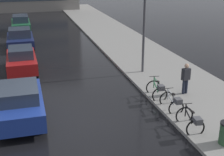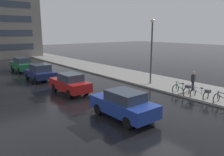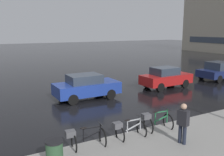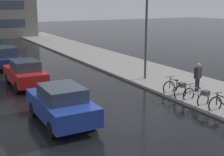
% 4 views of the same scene
% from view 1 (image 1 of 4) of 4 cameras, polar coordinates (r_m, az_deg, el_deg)
% --- Properties ---
extents(ground_plane, '(140.00, 140.00, 0.00)m').
position_cam_1_polar(ground_plane, '(12.81, -5.37, -8.93)').
color(ground_plane, black).
extents(sidewalk_kerb, '(4.80, 60.00, 0.14)m').
position_cam_1_polar(sidewalk_kerb, '(23.31, 4.61, 4.73)').
color(sidewalk_kerb, gray).
rests_on(sidewalk_kerb, ground).
extents(bicycle_nearest, '(0.87, 1.46, 0.95)m').
position_cam_1_polar(bicycle_nearest, '(12.57, 14.30, -7.59)').
color(bicycle_nearest, black).
rests_on(bicycle_nearest, ground).
extents(bicycle_second, '(0.75, 1.34, 0.93)m').
position_cam_1_polar(bicycle_second, '(14.02, 11.06, -4.37)').
color(bicycle_second, black).
rests_on(bicycle_second, ground).
extents(bicycle_third, '(0.85, 1.37, 1.01)m').
position_cam_1_polar(bicycle_third, '(15.19, 8.29, -2.16)').
color(bicycle_third, black).
rests_on(bicycle_third, ground).
extents(car_blue, '(1.86, 4.08, 1.58)m').
position_cam_1_polar(car_blue, '(13.50, -16.43, -4.34)').
color(car_blue, navy).
rests_on(car_blue, ground).
extents(car_red, '(1.77, 3.96, 1.57)m').
position_cam_1_polar(car_red, '(19.58, -16.22, 3.21)').
color(car_red, '#AD1919').
rests_on(car_red, ground).
extents(car_navy, '(2.03, 3.93, 1.58)m').
position_cam_1_polar(car_navy, '(25.54, -16.45, 6.98)').
color(car_navy, navy).
rests_on(car_navy, ground).
extents(car_green, '(1.76, 4.37, 1.69)m').
position_cam_1_polar(car_green, '(31.58, -16.33, 9.47)').
color(car_green, '#1E6038').
rests_on(car_green, ground).
extents(pedestrian, '(0.45, 0.33, 1.69)m').
position_cam_1_polar(pedestrian, '(15.70, 13.32, 0.00)').
color(pedestrian, '#1E2333').
rests_on(pedestrian, ground).
extents(streetlamp, '(0.35, 0.35, 5.85)m').
position_cam_1_polar(streetlamp, '(18.04, 5.96, 11.68)').
color(streetlamp, '#424247').
rests_on(streetlamp, ground).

